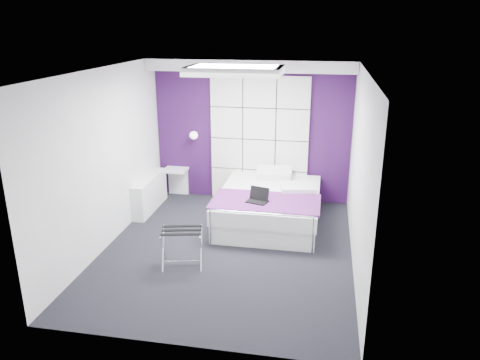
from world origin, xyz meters
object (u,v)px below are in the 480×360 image
object	(u,v)px
wall_lamp	(194,135)
laptop	(257,198)
bed	(269,205)
nightstand	(176,170)
radiator	(150,193)
luggage_rack	(182,247)

from	to	relation	value
wall_lamp	laptop	size ratio (longest dim) A/B	0.48
bed	nightstand	world-z (taller)	bed
bed	laptop	xyz separation A→B (m)	(-0.12, -0.54, 0.32)
radiator	bed	bearing A→B (deg)	-4.51
bed	radiator	bearing A→B (deg)	175.49
wall_lamp	laptop	distance (m)	2.12
wall_lamp	radiator	size ratio (longest dim) A/B	0.12
laptop	bed	bearing A→B (deg)	94.15
wall_lamp	bed	xyz separation A→B (m)	(1.53, -0.93, -0.92)
luggage_rack	nightstand	bearing A→B (deg)	97.24
wall_lamp	luggage_rack	xyz separation A→B (m)	(0.53, -2.61, -0.95)
luggage_rack	laptop	distance (m)	1.48
luggage_rack	laptop	size ratio (longest dim) A/B	1.74
radiator	laptop	size ratio (longest dim) A/B	3.87
laptop	luggage_rack	bearing A→B (deg)	-110.78
wall_lamp	laptop	bearing A→B (deg)	-46.42
nightstand	luggage_rack	bearing A→B (deg)	-70.45
bed	luggage_rack	xyz separation A→B (m)	(-0.99, -1.68, -0.04)
wall_lamp	radiator	xyz separation A→B (m)	(-0.64, -0.76, -0.92)
wall_lamp	nightstand	distance (m)	0.79
laptop	wall_lamp	bearing A→B (deg)	150.29
wall_lamp	bed	distance (m)	2.01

